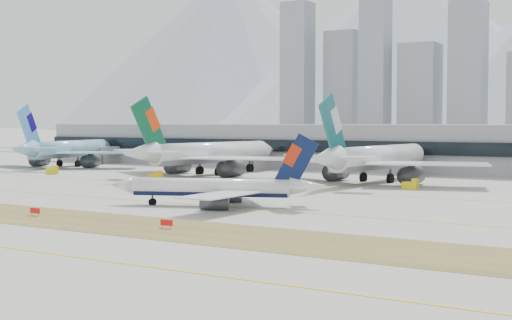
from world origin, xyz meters
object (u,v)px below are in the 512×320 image
Objects in this scene: widebody_korean at (67,150)px; widebody_eva at (206,154)px; taxiing_airliner at (218,189)px; widebody_cathay at (375,159)px; terminal at (400,147)px.

widebody_korean is 0.94× the size of widebody_eva.
taxiing_airliner is 0.65× the size of widebody_korean.
widebody_eva is (-47.61, 64.01, 2.83)m from taxiing_airliner.
widebody_korean is 118.19m from widebody_cathay.
taxiing_airliner is 0.14× the size of terminal.
widebody_korean is 65.73m from widebody_eva.
widebody_korean reaches higher than terminal.
widebody_eva reaches higher than widebody_korean.
widebody_eva is 0.23× the size of terminal.
terminal is (-7.30, 119.58, 4.17)m from taxiing_airliner.
widebody_cathay is at bearing -77.13° from terminal.
terminal is at bearing 17.70° from widebody_cathay.
widebody_korean is at bearing 91.95° from widebody_cathay.
widebody_korean is at bearing 92.56° from widebody_eva.
widebody_eva is (65.33, -7.26, 0.30)m from widebody_korean.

